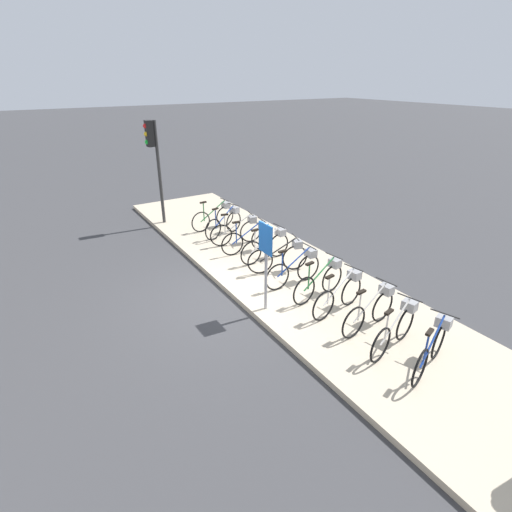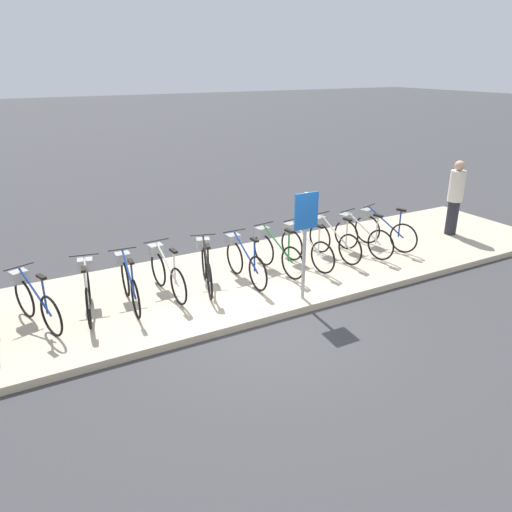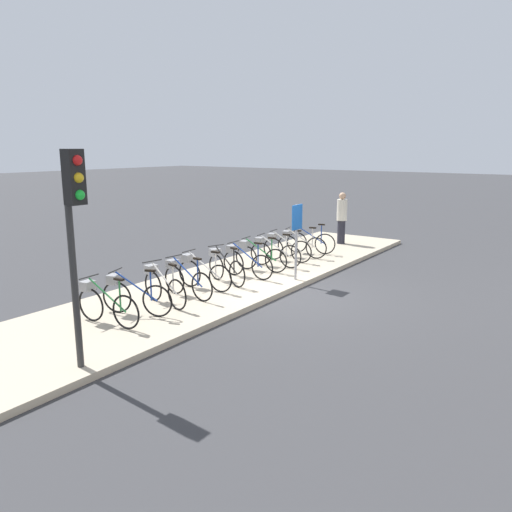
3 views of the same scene
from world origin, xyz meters
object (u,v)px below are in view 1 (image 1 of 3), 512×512
object	(u,v)px
parked_bicycle_2	(239,230)
parked_bicycle_5	(282,255)
parked_bicycle_4	(268,245)
parked_bicycle_10	(397,327)
parked_bicycle_3	(251,237)
parked_bicycle_0	(216,215)
sign_post	(266,252)
traffic_light	(153,151)
parked_bicycle_7	(322,279)
parked_bicycle_9	(372,308)
parked_bicycle_6	(297,267)
parked_bicycle_1	(226,222)
parked_bicycle_11	(433,346)
parked_bicycle_8	(341,292)

from	to	relation	value
parked_bicycle_2	parked_bicycle_5	distance (m)	2.06
parked_bicycle_4	parked_bicycle_10	xyz separation A→B (m)	(4.22, -0.11, 0.00)
parked_bicycle_3	parked_bicycle_10	bearing A→B (deg)	0.15
parked_bicycle_4	parked_bicycle_0	bearing A→B (deg)	-177.84
parked_bicycle_10	sign_post	size ratio (longest dim) A/B	0.80
traffic_light	sign_post	distance (m)	6.24
parked_bicycle_5	parked_bicycle_7	bearing A→B (deg)	1.29
parked_bicycle_9	parked_bicycle_10	size ratio (longest dim) A/B	1.02
parked_bicycle_6	parked_bicycle_9	xyz separation A→B (m)	(2.13, 0.16, 0.00)
parked_bicycle_5	parked_bicycle_9	xyz separation A→B (m)	(2.84, 0.08, 0.00)
traffic_light	sign_post	size ratio (longest dim) A/B	1.71
parked_bicycle_4	parked_bicycle_5	bearing A→B (deg)	-7.15
parked_bicycle_1	traffic_light	bearing A→B (deg)	-147.49
parked_bicycle_10	parked_bicycle_2	bearing A→B (deg)	179.87
parked_bicycle_11	parked_bicycle_3	bearing A→B (deg)	-179.15
parked_bicycle_7	parked_bicycle_10	distance (m)	2.05
parked_bicycle_3	parked_bicycle_6	size ratio (longest dim) A/B	1.00
parked_bicycle_4	parked_bicycle_5	size ratio (longest dim) A/B	1.04
parked_bicycle_10	traffic_light	size ratio (longest dim) A/B	0.47
parked_bicycle_1	parked_bicycle_10	world-z (taller)	same
parked_bicycle_7	parked_bicycle_6	bearing A→B (deg)	-171.35
parked_bicycle_8	sign_post	xyz separation A→B (m)	(-0.85, -1.26, 0.85)
parked_bicycle_1	parked_bicycle_5	xyz separation A→B (m)	(2.86, 0.01, 0.00)
parked_bicycle_8	parked_bicycle_10	world-z (taller)	same
parked_bicycle_4	parked_bicycle_9	bearing A→B (deg)	-0.19
parked_bicycle_2	parked_bicycle_6	xyz separation A→B (m)	(2.77, -0.07, 0.00)
parked_bicycle_11	traffic_light	size ratio (longest dim) A/B	0.46
parked_bicycle_6	parked_bicycle_7	distance (m)	0.75
parked_bicycle_6	parked_bicycle_9	size ratio (longest dim) A/B	1.01
parked_bicycle_5	parked_bicycle_6	distance (m)	0.71
parked_bicycle_4	parked_bicycle_3	bearing A→B (deg)	-169.67
parked_bicycle_0	parked_bicycle_9	distance (m)	6.37
parked_bicycle_0	parked_bicycle_9	xyz separation A→B (m)	(6.37, 0.09, 0.00)
parked_bicycle_6	parked_bicycle_8	bearing A→B (deg)	2.92
parked_bicycle_8	parked_bicycle_11	bearing A→B (deg)	1.63
parked_bicycle_0	parked_bicycle_9	size ratio (longest dim) A/B	1.00
parked_bicycle_10	parked_bicycle_9	bearing A→B (deg)	171.38
parked_bicycle_5	parked_bicycle_11	xyz separation A→B (m)	(4.16, 0.05, 0.00)
parked_bicycle_8	parked_bicycle_10	distance (m)	1.40
parked_bicycle_8	sign_post	bearing A→B (deg)	-124.10
parked_bicycle_4	parked_bicycle_9	xyz separation A→B (m)	(3.56, -0.01, 0.00)
parked_bicycle_1	parked_bicycle_6	distance (m)	3.57
parked_bicycle_6	parked_bicycle_9	distance (m)	2.13
parked_bicycle_3	parked_bicycle_1	bearing A→B (deg)	179.20
parked_bicycle_0	parked_bicycle_2	size ratio (longest dim) A/B	1.01
parked_bicycle_5	parked_bicycle_7	distance (m)	1.45
parked_bicycle_1	parked_bicycle_4	size ratio (longest dim) A/B	0.96
parked_bicycle_5	parked_bicycle_10	world-z (taller)	same
parked_bicycle_5	sign_post	distance (m)	1.96
parked_bicycle_3	parked_bicycle_6	world-z (taller)	same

